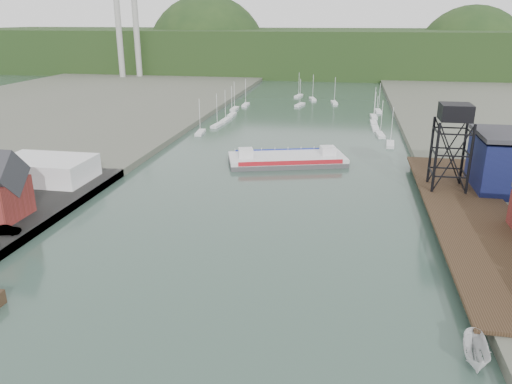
% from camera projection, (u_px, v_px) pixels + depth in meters
% --- Properties ---
extents(ground, '(600.00, 600.00, 0.00)m').
position_uv_depth(ground, '(169.00, 375.00, 48.52)').
color(ground, '#294033').
rests_on(ground, ground).
extents(east_pier, '(14.00, 70.00, 2.45)m').
position_uv_depth(east_pier, '(471.00, 214.00, 83.34)').
color(east_pier, black).
rests_on(east_pier, ground).
extents(white_shed, '(18.00, 12.00, 4.50)m').
position_uv_depth(white_shed, '(46.00, 169.00, 101.20)').
color(white_shed, silver).
rests_on(white_shed, west_quay).
extents(lift_tower, '(6.50, 6.50, 16.00)m').
position_uv_depth(lift_tower, '(455.00, 118.00, 91.22)').
color(lift_tower, black).
rests_on(lift_tower, east_pier).
extents(marina_sailboats, '(57.71, 92.65, 0.90)m').
position_uv_depth(marina_sailboats, '(303.00, 115.00, 176.94)').
color(marina_sailboats, silver).
rests_on(marina_sailboats, ground).
extents(smokestacks, '(11.20, 8.20, 60.00)m').
position_uv_depth(smokestacks, '(127.00, 24.00, 272.61)').
color(smokestacks, '#A0A09B').
rests_on(smokestacks, ground).
extents(distant_hills, '(500.00, 120.00, 80.00)m').
position_uv_depth(distant_hills, '(321.00, 54.00, 325.55)').
color(distant_hills, '#1B3216').
rests_on(distant_hills, ground).
extents(chain_ferry, '(29.35, 18.30, 3.94)m').
position_uv_depth(chain_ferry, '(287.00, 159.00, 118.67)').
color(chain_ferry, '#444446').
rests_on(chain_ferry, ground).
extents(motorboat, '(3.12, 6.64, 2.47)m').
position_uv_depth(motorboat, '(476.00, 353.00, 49.86)').
color(motorboat, silver).
rests_on(motorboat, ground).
extents(car_west_b, '(4.33, 2.42, 1.35)m').
position_uv_depth(car_west_b, '(6.00, 230.00, 75.97)').
color(car_west_b, '#999999').
rests_on(car_west_b, west_quay).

